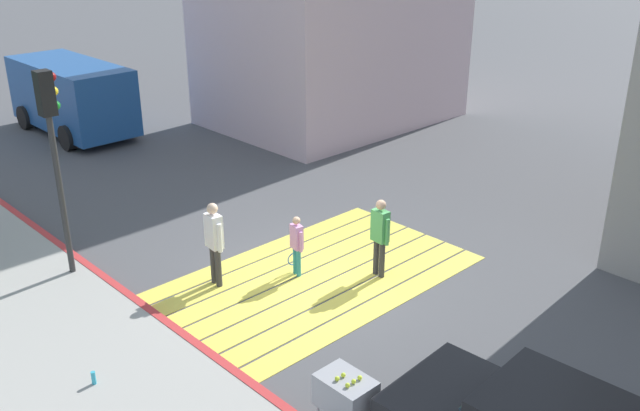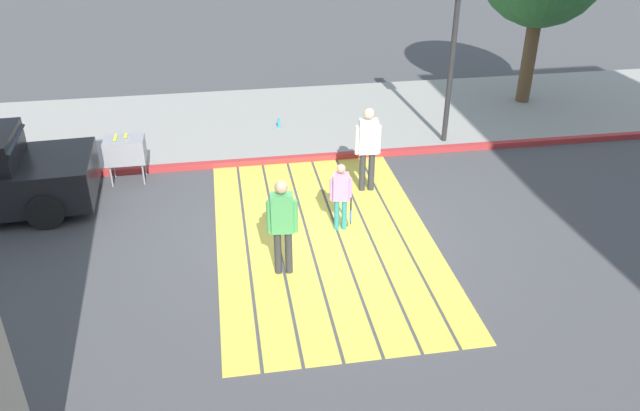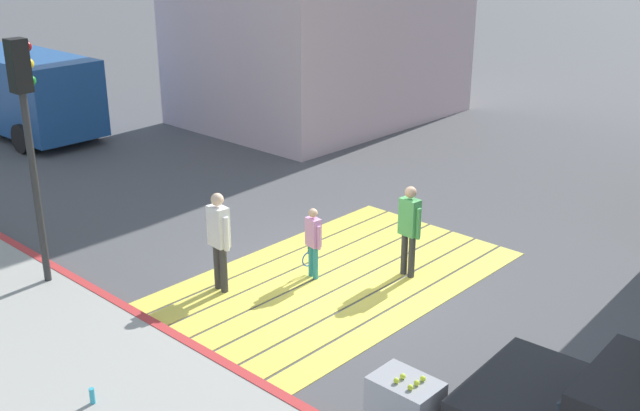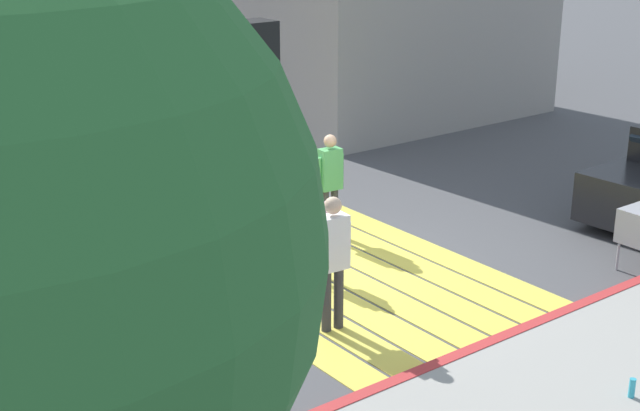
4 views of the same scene
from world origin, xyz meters
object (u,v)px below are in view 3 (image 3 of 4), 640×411
Objects in this scene: pedestrian_adult_lead at (219,235)px; pedestrian_child_with_racket at (313,239)px; water_bottle at (92,396)px; tennis_ball_cart at (405,399)px; van_down_street at (26,92)px; traffic_light_corner at (27,115)px; pedestrian_adult_trailing at (409,225)px.

pedestrian_child_with_racket is at bearing -29.57° from pedestrian_adult_lead.
water_bottle is 4.85m from pedestrian_child_with_racket.
water_bottle is at bearing -157.09° from pedestrian_adult_lead.
tennis_ball_cart reaches higher than water_bottle.
van_down_street reaches higher than water_bottle.
pedestrian_child_with_racket is (1.43, -0.81, -0.29)m from pedestrian_adult_lead.
traffic_light_corner reaches higher than pedestrian_child_with_racket.
tennis_ball_cart is 4.02m from water_bottle.
van_down_street reaches higher than pedestrian_adult_lead.
pedestrian_adult_trailing is (4.53, -4.30, -2.06)m from traffic_light_corner.
traffic_light_corner is at bearing -116.11° from van_down_street.
tennis_ball_cart is 4.97m from pedestrian_adult_lead.
pedestrian_adult_lead reaches higher than pedestrian_child_with_racket.
traffic_light_corner reaches higher than van_down_street.
van_down_street is 13.78m from pedestrian_adult_trailing.
pedestrian_adult_lead reaches higher than pedestrian_adult_trailing.
pedestrian_adult_lead is (1.91, -2.31, -2.01)m from traffic_light_corner.
pedestrian_adult_trailing is 1.28× the size of pedestrian_child_with_racket.
pedestrian_child_with_racket is (2.66, 3.99, 0.04)m from tennis_ball_cart.
van_down_street is 12.11m from pedestrian_adult_lead.
van_down_street is 3.10× the size of pedestrian_adult_trailing.
pedestrian_adult_lead is 1.05× the size of pedestrian_adult_trailing.
traffic_light_corner is 2.40× the size of pedestrian_adult_lead.
pedestrian_adult_lead is (1.23, 4.80, 0.33)m from tennis_ball_cart.
water_bottle is at bearing 174.57° from pedestrian_adult_trailing.
pedestrian_child_with_racket is (3.34, -3.12, -2.30)m from traffic_light_corner.
pedestrian_adult_trailing is at bearing -43.52° from traffic_light_corner.
pedestrian_adult_lead is (-2.74, -11.79, -0.25)m from van_down_street.
traffic_light_corner is at bearing 95.45° from tennis_ball_cart.
van_down_street is at bearing 63.89° from traffic_light_corner.
van_down_street is 10.70m from traffic_light_corner.
pedestrian_adult_lead is (3.36, 1.42, 0.80)m from water_bottle.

